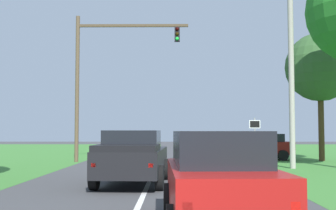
{
  "coord_description": "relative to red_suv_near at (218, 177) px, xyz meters",
  "views": [
    {
      "loc": [
        0.85,
        -3.94,
        1.9
      ],
      "look_at": [
        0.66,
        16.4,
        3.09
      ],
      "focal_mm": 47.04,
      "sensor_mm": 36.0,
      "label": 1
    }
  ],
  "objects": [
    {
      "name": "ground_plane",
      "position": [
        -1.75,
        7.55,
        -0.99
      ],
      "size": [
        120.0,
        120.0,
        0.0
      ],
      "primitive_type": "plane",
      "color": "#424244"
    },
    {
      "name": "red_suv_near",
      "position": [
        0.0,
        0.0,
        0.0
      ],
      "size": [
        2.22,
        4.69,
        1.89
      ],
      "color": "#9E1411",
      "rests_on": "ground_plane"
    },
    {
      "name": "pickup_truck_lead",
      "position": [
        -2.29,
        6.87,
        -0.02
      ],
      "size": [
        2.53,
        5.19,
        1.91
      ],
      "color": "black",
      "rests_on": "ground_plane"
    },
    {
      "name": "traffic_light",
      "position": [
        -5.12,
        18.07,
        4.8
      ],
      "size": [
        6.93,
        0.4,
        8.97
      ],
      "color": "brown",
      "rests_on": "ground_plane"
    },
    {
      "name": "keep_moving_sign",
      "position": [
        3.6,
        15.37,
        0.67
      ],
      "size": [
        0.6,
        0.09,
        2.6
      ],
      "color": "gray",
      "rests_on": "ground_plane"
    },
    {
      "name": "oak_tree_right",
      "position": [
        8.48,
        19.1,
        4.92
      ],
      "size": [
        4.36,
        4.36,
        8.11
      ],
      "color": "#4C351E",
      "rests_on": "ground_plane"
    },
    {
      "name": "crossing_suv_far",
      "position": [
        4.8,
        20.08,
        -0.09
      ],
      "size": [
        4.26,
        2.14,
        1.69
      ],
      "color": "maroon",
      "rests_on": "ground_plane"
    },
    {
      "name": "utility_pole_right",
      "position": [
        5.15,
        13.55,
        4.06
      ],
      "size": [
        0.28,
        0.28,
        10.09
      ],
      "primitive_type": "cylinder",
      "color": "#9E998E",
      "rests_on": "ground_plane"
    }
  ]
}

